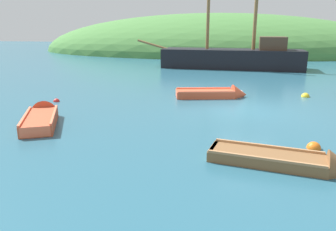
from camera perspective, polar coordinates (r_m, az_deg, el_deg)
name	(u,v)px	position (r m, az deg, el deg)	size (l,w,h in m)	color
ground_plane	(247,109)	(15.16, 13.81, 1.11)	(120.00, 120.00, 0.00)	#285B70
shore_hill	(213,51)	(50.06, 7.97, 11.11)	(52.18, 27.37, 11.05)	#477F3D
sailing_ship	(233,61)	(29.94, 11.39, 9.38)	(14.98, 3.79, 11.21)	black
rowboat_far	(216,95)	(17.42, 8.43, 3.64)	(3.90, 1.96, 1.09)	#C64C2D
rowboat_portside	(291,163)	(9.36, 20.80, -7.88)	(3.93, 1.67, 1.01)	brown
rowboat_center	(42,119)	(13.59, -21.33, -0.53)	(2.50, 3.63, 1.05)	#C64C2D
buoy_orange	(314,148)	(10.98, 24.25, -5.32)	(0.43, 0.43, 0.43)	orange
buoy_white	(241,93)	(18.88, 12.68, 3.95)	(0.30, 0.30, 0.30)	white
buoy_yellow	(305,97)	(18.79, 23.01, 3.04)	(0.44, 0.44, 0.44)	yellow
buoy_red	(57,102)	(17.13, -19.03, 2.33)	(0.31, 0.31, 0.31)	red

